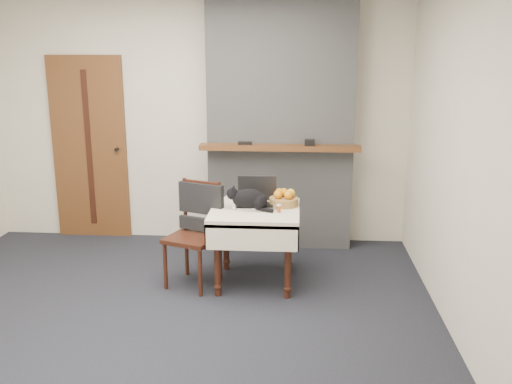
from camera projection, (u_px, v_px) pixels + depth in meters
ground at (158, 318)px, 4.52m from camera, size 4.50×4.50×0.00m
room_shell at (162, 89)px, 4.52m from camera, size 4.52×4.01×2.61m
door at (90, 148)px, 6.26m from camera, size 0.82×0.10×2.00m
chimney at (281, 125)px, 5.91m from camera, size 1.62×0.48×2.60m
side_table at (255, 221)px, 5.06m from camera, size 0.78×0.78×0.70m
laptop at (257, 199)px, 5.12m from camera, size 0.36×0.31×0.26m
cat at (250, 199)px, 4.99m from camera, size 0.43×0.21×0.21m
cream_jar at (220, 204)px, 5.05m from camera, size 0.06×0.06×0.07m
pill_bottle at (279, 208)px, 4.91m from camera, size 0.04×0.04×0.07m
fruit_basket at (284, 199)px, 5.12m from camera, size 0.26×0.26×0.15m
desk_clutter at (277, 207)px, 5.06m from camera, size 0.11×0.11×0.01m
chair at (197, 219)px, 5.09m from camera, size 0.54×0.53×0.94m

